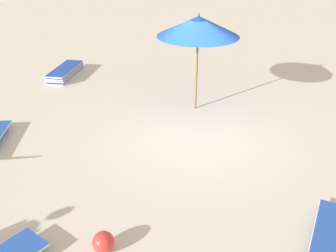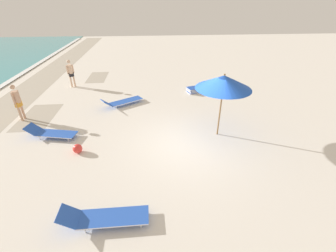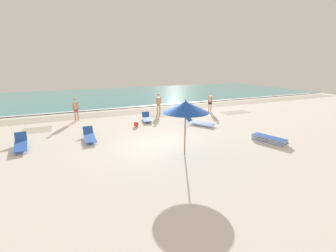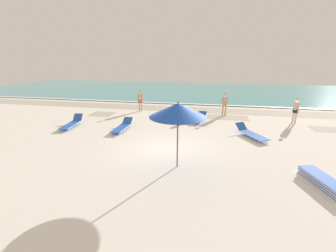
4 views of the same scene
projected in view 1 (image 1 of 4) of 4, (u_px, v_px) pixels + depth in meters
ground_plane at (195, 133)px, 9.61m from camera, size 60.00×60.00×0.16m
beach_umbrella at (198, 26)px, 9.72m from camera, size 2.19×2.19×2.67m
lounger_stack at (66, 72)px, 13.09m from camera, size 1.14×1.98×0.32m
sun_lounger_beside_umbrella at (332, 245)px, 5.78m from camera, size 0.64×2.25×0.52m
beach_ball at (103, 242)px, 5.88m from camera, size 0.35×0.35×0.35m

